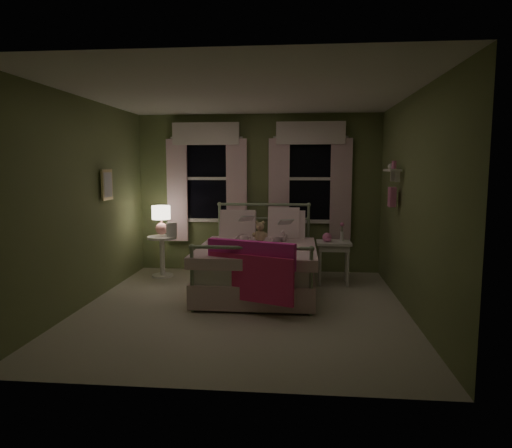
# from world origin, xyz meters

# --- Properties ---
(room_shell) EXTENTS (4.20, 4.20, 4.20)m
(room_shell) POSITION_xyz_m (0.00, 0.00, 1.30)
(room_shell) COLOR beige
(room_shell) RESTS_ON ground
(bed) EXTENTS (1.58, 2.04, 1.18)m
(bed) POSITION_xyz_m (0.13, 0.79, 0.38)
(bed) COLOR white
(bed) RESTS_ON ground
(pink_throw) EXTENTS (1.08, 0.51, 0.71)m
(pink_throw) POSITION_xyz_m (0.12, -0.22, 0.61)
(pink_throw) COLOR #FA31AC
(pink_throw) RESTS_ON bed
(child_left) EXTENTS (0.31, 0.22, 0.79)m
(child_left) POSITION_xyz_m (-0.16, 1.22, 0.97)
(child_left) COLOR #F7D1DD
(child_left) RESTS_ON bed
(child_right) EXTENTS (0.36, 0.30, 0.66)m
(child_right) POSITION_xyz_m (0.40, 1.22, 0.90)
(child_right) COLOR #F7D1DD
(child_right) RESTS_ON bed
(book_left) EXTENTS (0.22, 0.17, 0.26)m
(book_left) POSITION_xyz_m (-0.16, 0.97, 0.96)
(book_left) COLOR beige
(book_left) RESTS_ON child_left
(book_right) EXTENTS (0.22, 0.15, 0.26)m
(book_right) POSITION_xyz_m (0.40, 0.97, 0.92)
(book_right) COLOR beige
(book_right) RESTS_ON child_right
(teddy_bear) EXTENTS (0.23, 0.18, 0.30)m
(teddy_bear) POSITION_xyz_m (0.12, 1.07, 0.79)
(teddy_bear) COLOR tan
(teddy_bear) RESTS_ON bed
(nightstand_left) EXTENTS (0.46, 0.46, 0.65)m
(nightstand_left) POSITION_xyz_m (-1.48, 1.52, 0.42)
(nightstand_left) COLOR white
(nightstand_left) RESTS_ON ground
(table_lamp) EXTENTS (0.29, 0.29, 0.46)m
(table_lamp) POSITION_xyz_m (-1.48, 1.52, 0.95)
(table_lamp) COLOR pink
(table_lamp) RESTS_ON nightstand_left
(book_nightstand) EXTENTS (0.22, 0.26, 0.02)m
(book_nightstand) POSITION_xyz_m (-1.38, 1.44, 0.66)
(book_nightstand) COLOR beige
(book_nightstand) RESTS_ON nightstand_left
(nightstand_right) EXTENTS (0.50, 0.40, 0.64)m
(nightstand_right) POSITION_xyz_m (1.20, 1.27, 0.55)
(nightstand_right) COLOR white
(nightstand_right) RESTS_ON ground
(pink_toy) EXTENTS (0.14, 0.19, 0.14)m
(pink_toy) POSITION_xyz_m (1.10, 1.26, 0.71)
(pink_toy) COLOR pink
(pink_toy) RESTS_ON nightstand_right
(bud_vase) EXTENTS (0.06, 0.06, 0.28)m
(bud_vase) POSITION_xyz_m (1.32, 1.32, 0.79)
(bud_vase) COLOR white
(bud_vase) RESTS_ON nightstand_right
(window_left) EXTENTS (1.34, 0.13, 1.96)m
(window_left) POSITION_xyz_m (-0.85, 2.03, 1.62)
(window_left) COLOR black
(window_left) RESTS_ON room_shell
(window_right) EXTENTS (1.34, 0.13, 1.96)m
(window_right) POSITION_xyz_m (0.85, 2.03, 1.62)
(window_right) COLOR black
(window_right) RESTS_ON room_shell
(wall_shelf) EXTENTS (0.15, 0.50, 0.60)m
(wall_shelf) POSITION_xyz_m (1.90, 0.70, 1.52)
(wall_shelf) COLOR white
(wall_shelf) RESTS_ON room_shell
(framed_picture) EXTENTS (0.03, 0.32, 0.42)m
(framed_picture) POSITION_xyz_m (-1.95, 0.60, 1.50)
(framed_picture) COLOR beige
(framed_picture) RESTS_ON room_shell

